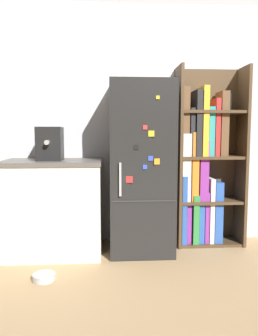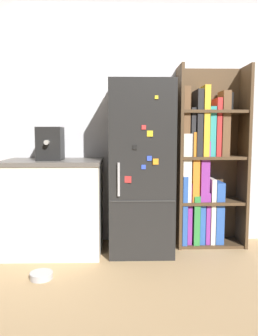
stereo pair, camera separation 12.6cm
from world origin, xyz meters
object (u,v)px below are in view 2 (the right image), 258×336
object	(u,v)px
refrigerator	(141,168)
espresso_machine	(50,144)
pet_bowl	(41,275)
bookshelf	(204,166)

from	to	relation	value
refrigerator	espresso_machine	bearing A→B (deg)	-176.71
espresso_machine	pet_bowl	world-z (taller)	espresso_machine
espresso_machine	pet_bowl	size ratio (longest dim) A/B	1.71
bookshelf	pet_bowl	bearing A→B (deg)	-151.64
refrigerator	pet_bowl	distance (m)	1.33
pet_bowl	refrigerator	bearing A→B (deg)	37.89
bookshelf	espresso_machine	distance (m)	1.57
bookshelf	espresso_machine	xyz separation A→B (m)	(-1.54, -0.21, 0.24)
refrigerator	bookshelf	distance (m)	0.69
bookshelf	pet_bowl	distance (m)	1.89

